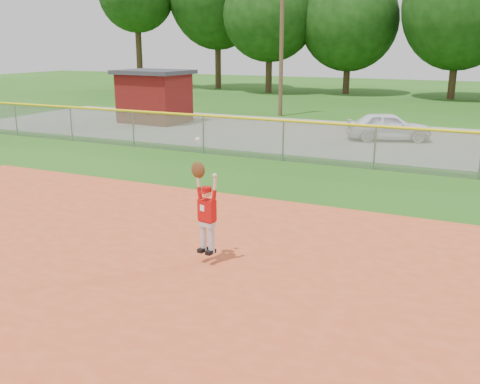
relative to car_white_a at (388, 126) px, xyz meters
name	(u,v)px	position (x,y,z in m)	size (l,w,h in m)	color
ground	(261,283)	(0.58, -15.97, -0.65)	(120.00, 120.00, 0.00)	#215212
clay_infield	(174,370)	(0.58, -18.97, -0.63)	(24.00, 16.00, 0.04)	#C34723
parking_strip	(401,141)	(0.58, 0.03, -0.64)	(44.00, 10.00, 0.03)	gray
car_white_a	(388,126)	(0.00, 0.00, 0.00)	(1.47, 3.65, 1.24)	white
utility_shed	(154,96)	(-12.61, 0.42, 0.79)	(3.97, 3.19, 2.83)	#520E0B
outfield_fence	(375,144)	(0.58, -5.97, 0.23)	(40.06, 0.10, 1.55)	gray
power_lines	(447,34)	(1.58, 6.03, 4.02)	(19.40, 0.24, 9.00)	#4C3823
ballplayer	(206,209)	(-0.74, -15.62, 0.49)	(0.60, 0.29, 2.26)	silver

